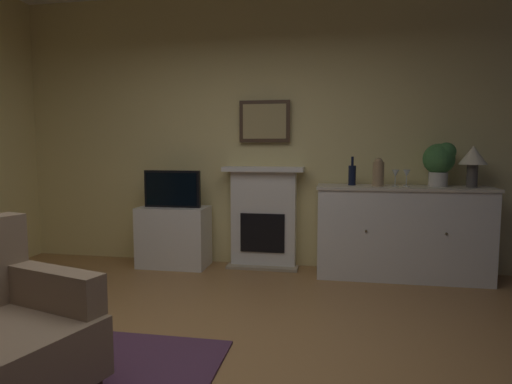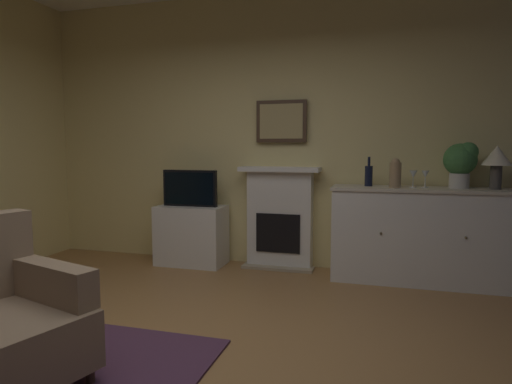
% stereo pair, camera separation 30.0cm
% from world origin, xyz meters
% --- Properties ---
extents(ground_plane, '(5.52, 5.05, 0.10)m').
position_xyz_m(ground_plane, '(0.00, 0.00, -0.05)').
color(ground_plane, '#9E7042').
rests_on(ground_plane, ground).
extents(wall_rear, '(5.52, 0.06, 2.97)m').
position_xyz_m(wall_rear, '(0.00, 2.50, 1.49)').
color(wall_rear, '#EAD68C').
rests_on(wall_rear, ground_plane).
extents(fireplace_unit, '(0.87, 0.30, 1.10)m').
position_xyz_m(fireplace_unit, '(0.11, 2.37, 0.55)').
color(fireplace_unit, white).
rests_on(fireplace_unit, ground_plane).
extents(framed_picture, '(0.55, 0.04, 0.45)m').
position_xyz_m(framed_picture, '(0.11, 2.41, 1.59)').
color(framed_picture, '#473323').
extents(sideboard_cabinet, '(1.68, 0.49, 0.92)m').
position_xyz_m(sideboard_cabinet, '(1.54, 2.19, 0.46)').
color(sideboard_cabinet, white).
rests_on(sideboard_cabinet, ground_plane).
extents(table_lamp, '(0.26, 0.26, 0.40)m').
position_xyz_m(table_lamp, '(2.16, 2.19, 1.20)').
color(table_lamp, '#4C4742').
rests_on(table_lamp, sideboard_cabinet).
extents(wine_bottle, '(0.08, 0.08, 0.29)m').
position_xyz_m(wine_bottle, '(1.04, 2.24, 1.03)').
color(wine_bottle, black).
rests_on(wine_bottle, sideboard_cabinet).
extents(wine_glass_left, '(0.07, 0.07, 0.16)m').
position_xyz_m(wine_glass_left, '(1.45, 2.17, 1.05)').
color(wine_glass_left, silver).
rests_on(wine_glass_left, sideboard_cabinet).
extents(wine_glass_center, '(0.07, 0.07, 0.16)m').
position_xyz_m(wine_glass_center, '(1.56, 2.20, 1.05)').
color(wine_glass_center, silver).
rests_on(wine_glass_center, sideboard_cabinet).
extents(vase_decorative, '(0.11, 0.11, 0.28)m').
position_xyz_m(vase_decorative, '(1.29, 2.14, 1.06)').
color(vase_decorative, '#9E7F5B').
rests_on(vase_decorative, sideboard_cabinet).
extents(tv_cabinet, '(0.75, 0.42, 0.66)m').
position_xyz_m(tv_cabinet, '(-0.87, 2.21, 0.33)').
color(tv_cabinet, white).
rests_on(tv_cabinet, ground_plane).
extents(tv_set, '(0.62, 0.07, 0.40)m').
position_xyz_m(tv_set, '(-0.87, 2.18, 0.86)').
color(tv_set, black).
rests_on(tv_set, tv_cabinet).
extents(potted_plant_small, '(0.30, 0.30, 0.43)m').
position_xyz_m(potted_plant_small, '(1.87, 2.24, 1.18)').
color(potted_plant_small, beige).
rests_on(potted_plant_small, sideboard_cabinet).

